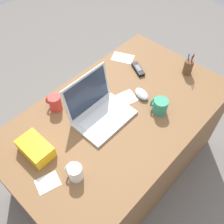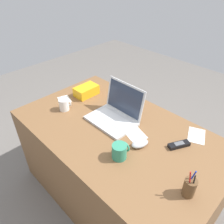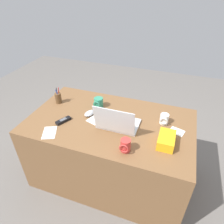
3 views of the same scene
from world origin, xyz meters
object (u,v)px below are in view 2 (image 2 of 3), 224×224
(laptop, at_px, (116,113))
(cordless_phone, at_px, (179,145))
(coffee_mug_spare, at_px, (124,94))
(snack_bag, at_px, (86,91))
(pen_holder, at_px, (189,187))
(computer_mouse, at_px, (140,143))
(coffee_mug_white, at_px, (120,151))
(coffee_mug_tall, at_px, (64,104))

(laptop, bearing_deg, cordless_phone, 9.87)
(coffee_mug_spare, bearing_deg, snack_bag, -147.74)
(cordless_phone, bearing_deg, snack_bag, -178.97)
(cordless_phone, distance_m, pen_holder, 0.34)
(computer_mouse, xyz_separation_m, snack_bag, (-0.71, 0.16, 0.02))
(laptop, relative_size, computer_mouse, 2.99)
(coffee_mug_white, height_order, coffee_mug_tall, coffee_mug_white)
(laptop, relative_size, snack_bag, 1.77)
(laptop, height_order, pen_holder, laptop)
(laptop, distance_m, coffee_mug_spare, 0.28)
(pen_holder, distance_m, snack_bag, 1.13)
(computer_mouse, distance_m, coffee_mug_tall, 0.67)
(computer_mouse, xyz_separation_m, pen_holder, (0.39, -0.09, 0.03))
(coffee_mug_tall, xyz_separation_m, cordless_phone, (0.84, 0.27, -0.03))
(laptop, xyz_separation_m, coffee_mug_white, (0.28, -0.25, -0.00))
(pen_holder, bearing_deg, coffee_mug_spare, 152.93)
(laptop, height_order, coffee_mug_white, laptop)
(coffee_mug_tall, relative_size, cordless_phone, 0.63)
(pen_holder, bearing_deg, computer_mouse, 166.19)
(coffee_mug_spare, bearing_deg, coffee_mug_white, -49.35)
(coffee_mug_white, xyz_separation_m, cordless_phone, (0.20, 0.33, -0.04))
(cordless_phone, bearing_deg, coffee_mug_spare, 165.73)
(cordless_phone, bearing_deg, pen_holder, -51.52)
(coffee_mug_white, relative_size, coffee_mug_tall, 1.10)
(computer_mouse, xyz_separation_m, cordless_phone, (0.17, 0.17, -0.01))
(laptop, bearing_deg, pen_holder, -14.99)
(cordless_phone, relative_size, snack_bag, 0.74)
(computer_mouse, distance_m, coffee_mug_white, 0.16)
(coffee_mug_white, bearing_deg, snack_bag, 155.64)
(coffee_mug_spare, relative_size, snack_bag, 0.52)
(computer_mouse, bearing_deg, pen_holder, 3.38)
(coffee_mug_tall, bearing_deg, pen_holder, 0.42)
(cordless_phone, height_order, pen_holder, pen_holder)
(coffee_mug_white, height_order, snack_bag, coffee_mug_white)
(coffee_mug_tall, relative_size, coffee_mug_spare, 0.89)
(cordless_phone, height_order, snack_bag, snack_bag)
(computer_mouse, relative_size, coffee_mug_white, 1.15)
(computer_mouse, distance_m, cordless_phone, 0.24)
(cordless_phone, relative_size, pen_holder, 0.86)
(coffee_mug_spare, distance_m, cordless_phone, 0.64)
(coffee_mug_spare, bearing_deg, pen_holder, -27.07)
(cordless_phone, bearing_deg, coffee_mug_white, -121.31)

